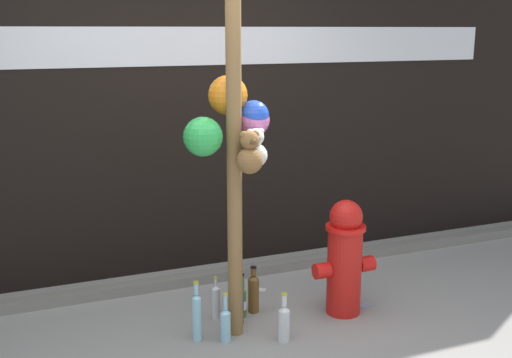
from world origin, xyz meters
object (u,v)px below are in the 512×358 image
at_px(memorial_post, 234,89).
at_px(bottle_3, 242,301).
at_px(bottle_0, 197,315).
at_px(bottle_6, 284,322).
at_px(bottle_5, 216,301).
at_px(fire_hydrant, 345,257).
at_px(bottle_4, 253,292).
at_px(bottle_2, 225,323).
at_px(bottle_1, 238,302).

height_order(memorial_post, bottle_3, memorial_post).
xyz_separation_m(memorial_post, bottle_0, (-0.27, -0.01, -1.44)).
xyz_separation_m(bottle_0, bottle_6, (0.52, -0.22, -0.04)).
distance_m(bottle_5, bottle_6, 0.56).
height_order(fire_hydrant, bottle_4, fire_hydrant).
xyz_separation_m(memorial_post, bottle_2, (-0.11, -0.10, -1.49)).
xyz_separation_m(memorial_post, bottle_1, (0.05, 0.11, -1.45)).
bearing_deg(bottle_2, fire_hydrant, 6.00).
distance_m(memorial_post, bottle_4, 1.50).
bearing_deg(bottle_4, bottle_0, -153.19).
relative_size(bottle_2, bottle_4, 0.98).
distance_m(memorial_post, bottle_0, 1.47).
relative_size(bottle_2, bottle_5, 1.07).
bearing_deg(bottle_6, bottle_4, 93.06).
bearing_deg(fire_hydrant, bottle_2, -174.00).
xyz_separation_m(bottle_0, bottle_5, (0.21, 0.25, -0.04)).
bearing_deg(bottle_3, bottle_2, -127.47).
bearing_deg(fire_hydrant, bottle_5, 164.56).
bearing_deg(bottle_2, bottle_5, 82.03).
bearing_deg(bottle_1, bottle_5, 131.88).
height_order(bottle_1, bottle_4, bottle_1).
relative_size(bottle_4, bottle_6, 1.04).
height_order(fire_hydrant, bottle_0, fire_hydrant).
height_order(bottle_1, bottle_6, bottle_1).
bearing_deg(bottle_6, bottle_2, 159.91).
distance_m(bottle_0, bottle_3, 0.44).
bearing_deg(bottle_4, bottle_2, -134.00).
bearing_deg(bottle_6, fire_hydrant, 21.81).
bearing_deg(bottle_2, bottle_3, 52.53).
height_order(fire_hydrant, bottle_5, fire_hydrant).
relative_size(fire_hydrant, bottle_6, 2.51).
bearing_deg(bottle_0, bottle_4, 26.81).
bearing_deg(bottle_4, bottle_5, -179.33).
bearing_deg(bottle_5, bottle_2, -97.97).
distance_m(bottle_2, bottle_3, 0.37).
height_order(bottle_0, bottle_6, bottle_0).
bearing_deg(memorial_post, bottle_0, -178.20).
height_order(bottle_4, bottle_6, bottle_4).
height_order(bottle_3, bottle_5, bottle_3).
relative_size(bottle_0, bottle_6, 1.23).
relative_size(fire_hydrant, bottle_0, 2.05).
relative_size(memorial_post, bottle_0, 7.41).
distance_m(bottle_0, bottle_2, 0.19).
xyz_separation_m(memorial_post, bottle_4, (0.22, 0.24, -1.46)).
distance_m(bottle_1, bottle_6, 0.39).
height_order(fire_hydrant, bottle_1, fire_hydrant).
xyz_separation_m(bottle_5, bottle_6, (0.31, -0.47, 0.00)).
height_order(memorial_post, bottle_6, memorial_post).
bearing_deg(bottle_4, fire_hydrant, -22.47).
xyz_separation_m(bottle_0, bottle_4, (0.49, 0.25, -0.02)).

